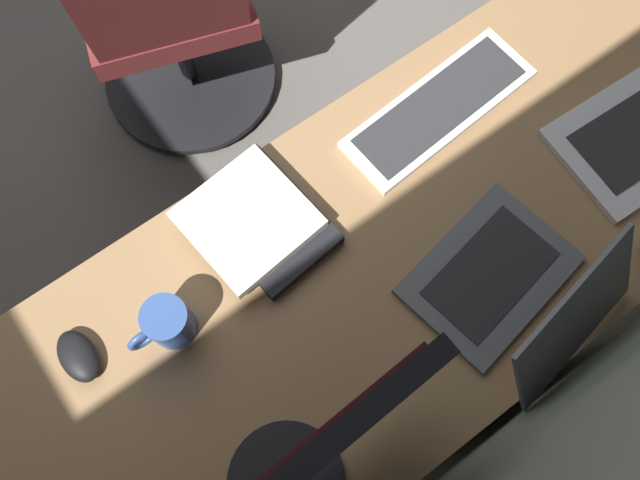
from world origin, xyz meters
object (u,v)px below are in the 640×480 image
object	(u,v)px
office_chair	(168,13)
laptop_leftmost	(521,291)
drawer_pedestal	(402,299)
book_stack_near	(256,220)
mouse_spare	(78,356)
coffee_mug	(168,323)
keyboard_main	(439,108)

from	to	relation	value
office_chair	laptop_leftmost	bearing A→B (deg)	96.08
drawer_pedestal	book_stack_near	size ratio (longest dim) A/B	2.54
mouse_spare	coffee_mug	size ratio (longest dim) A/B	0.85
office_chair	book_stack_near	bearing A→B (deg)	76.21
drawer_pedestal	coffee_mug	size ratio (longest dim) A/B	5.69
drawer_pedestal	keyboard_main	bearing A→B (deg)	-133.57
coffee_mug	office_chair	distance (m)	0.97
mouse_spare	keyboard_main	bearing A→B (deg)	-179.16
keyboard_main	coffee_mug	size ratio (longest dim) A/B	3.51
drawer_pedestal	laptop_leftmost	world-z (taller)	laptop_leftmost
keyboard_main	office_chair	distance (m)	0.84
laptop_leftmost	coffee_mug	world-z (taller)	laptop_leftmost
book_stack_near	coffee_mug	distance (m)	0.25
coffee_mug	office_chair	size ratio (longest dim) A/B	0.13
laptop_leftmost	keyboard_main	size ratio (longest dim) A/B	0.83
drawer_pedestal	keyboard_main	world-z (taller)	keyboard_main
laptop_leftmost	drawer_pedestal	bearing A→B (deg)	-65.74
book_stack_near	coffee_mug	xyz separation A→B (m)	(0.24, 0.08, 0.03)
drawer_pedestal	keyboard_main	xyz separation A→B (m)	(-0.21, -0.22, 0.39)
book_stack_near	coffee_mug	world-z (taller)	coffee_mug
laptop_leftmost	coffee_mug	size ratio (longest dim) A/B	2.90
drawer_pedestal	coffee_mug	xyz separation A→B (m)	(0.46, -0.15, 0.43)
coffee_mug	book_stack_near	bearing A→B (deg)	-161.81
book_stack_near	keyboard_main	bearing A→B (deg)	178.38
laptop_leftmost	keyboard_main	distance (m)	0.41
keyboard_main	coffee_mug	world-z (taller)	coffee_mug
book_stack_near	coffee_mug	bearing A→B (deg)	18.19
drawer_pedestal	laptop_leftmost	size ratio (longest dim) A/B	1.96
keyboard_main	mouse_spare	world-z (taller)	mouse_spare
drawer_pedestal	book_stack_near	world-z (taller)	book_stack_near
keyboard_main	coffee_mug	bearing A→B (deg)	5.54
drawer_pedestal	laptop_leftmost	distance (m)	0.47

